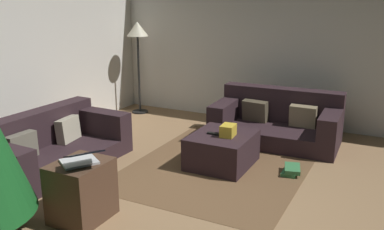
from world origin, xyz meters
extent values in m
plane|color=#93704C|center=(0.00, 0.00, 0.00)|extent=(6.40, 6.40, 0.00)
cube|color=silver|center=(3.14, 0.00, 1.30)|extent=(0.12, 6.40, 2.60)
cube|color=#2D1E23|center=(0.10, 2.15, 0.10)|extent=(1.83, 0.98, 0.20)
cube|color=#2D1E23|center=(0.11, 2.49, 0.42)|extent=(1.81, 0.30, 0.44)
cube|color=#2D1E23|center=(0.88, 2.12, 0.36)|extent=(0.27, 0.93, 0.32)
cube|color=#BCB299|center=(0.46, 2.28, 0.35)|extent=(0.38, 0.19, 0.31)
cube|color=#716B5B|center=(-0.26, 2.30, 0.35)|extent=(0.37, 0.14, 0.30)
cube|color=#2D1E23|center=(2.15, 0.07, 0.12)|extent=(0.97, 1.74, 0.24)
cube|color=#2D1E23|center=(2.49, 0.08, 0.48)|extent=(0.30, 1.71, 0.48)
cube|color=#2D1E23|center=(2.18, -0.67, 0.38)|extent=(0.92, 0.27, 0.29)
cube|color=#2D1E23|center=(2.12, 0.80, 0.38)|extent=(0.92, 0.27, 0.29)
cube|color=#8C7A5B|center=(2.30, -0.27, 0.39)|extent=(0.16, 0.36, 0.31)
cube|color=brown|center=(2.27, 0.41, 0.39)|extent=(0.19, 0.37, 0.31)
cube|color=#2D1E23|center=(1.07, 0.41, 0.20)|extent=(0.80, 0.70, 0.39)
cube|color=gold|center=(1.04, 0.33, 0.46)|extent=(0.22, 0.17, 0.14)
cube|color=black|center=(1.01, 0.50, 0.40)|extent=(0.05, 0.16, 0.02)
sphere|color=red|center=(-1.08, 1.55, 0.70)|extent=(0.09, 0.09, 0.09)
cube|color=#4C3323|center=(-0.71, 1.05, 0.28)|extent=(0.52, 0.44, 0.56)
cube|color=silver|center=(-0.71, 1.05, 0.57)|extent=(0.39, 0.38, 0.02)
cube|color=black|center=(-0.80, 0.90, 0.70)|extent=(0.39, 0.37, 0.10)
cube|color=#387A47|center=(1.18, -0.40, 0.02)|extent=(0.29, 0.18, 0.04)
cube|color=#387A47|center=(1.18, -0.43, 0.07)|extent=(0.33, 0.24, 0.05)
cylinder|color=black|center=(2.64, 2.65, 0.01)|extent=(0.28, 0.28, 0.02)
cylinder|color=black|center=(2.64, 2.65, 0.67)|extent=(0.04, 0.04, 1.33)
cone|color=beige|center=(2.64, 2.65, 1.45)|extent=(0.36, 0.36, 0.24)
cube|color=brown|center=(1.07, 0.41, 0.00)|extent=(2.60, 2.00, 0.01)
camera|label=1|loc=(-3.42, -1.47, 2.01)|focal=39.92mm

